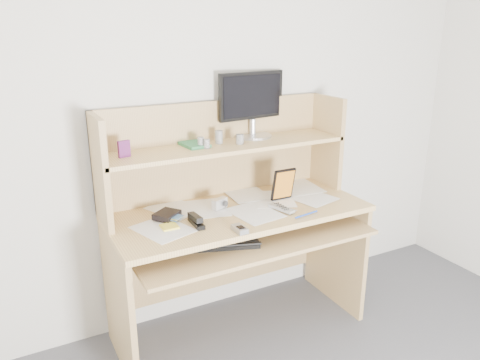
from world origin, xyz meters
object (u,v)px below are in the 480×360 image
keyboard (219,243)px  game_case (283,184)px  monitor (252,102)px  tv_remote (281,208)px  desk (233,214)px

keyboard → game_case: (0.48, 0.16, 0.19)m
game_case → monitor: bearing=103.6°
tv_remote → desk: bearing=119.6°
keyboard → monitor: size_ratio=0.99×
game_case → monitor: (-0.06, 0.26, 0.43)m
monitor → game_case: bearing=-83.1°
desk → game_case: bearing=-14.8°
game_case → keyboard: bearing=-161.5°
desk → monitor: monitor is taller
tv_remote → monitor: 0.64m
keyboard → tv_remote: (0.39, 0.04, 0.10)m
keyboard → game_case: game_case is taller
keyboard → game_case: bearing=37.6°
desk → keyboard: desk is taller
desk → game_case: 0.33m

